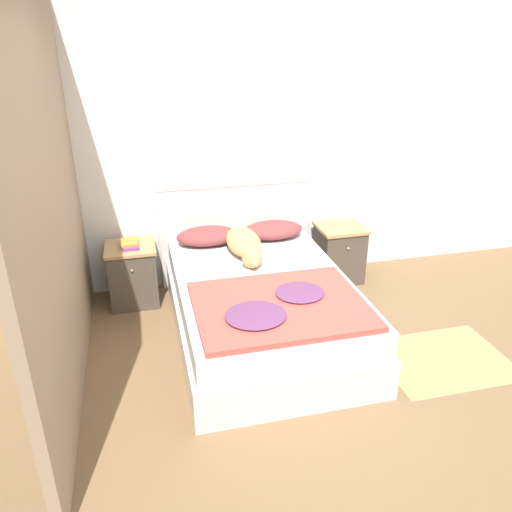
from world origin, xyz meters
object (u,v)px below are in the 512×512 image
at_px(bed, 262,307).
at_px(pillow_left, 208,236).
at_px(nightstand_right, 339,253).
at_px(nightstand_left, 133,274).
at_px(pillow_right, 273,230).
at_px(dog, 245,244).
at_px(book_stack, 130,244).

relative_size(bed, pillow_left, 3.57).
bearing_deg(nightstand_right, nightstand_left, 180.00).
bearing_deg(pillow_right, pillow_left, 180.00).
height_order(nightstand_right, dog, dog).
bearing_deg(nightstand_left, pillow_right, -0.74).
distance_m(bed, book_stack, 1.31).
xyz_separation_m(bed, book_stack, (-0.99, 0.79, 0.33)).
bearing_deg(pillow_left, dog, -46.86).
bearing_deg(pillow_right, bed, -111.33).
bearing_deg(pillow_right, dog, -138.45).
bearing_deg(bed, dog, 93.33).
height_order(bed, dog, dog).
bearing_deg(pillow_left, pillow_right, 0.00).
height_order(nightstand_left, pillow_right, pillow_right).
bearing_deg(nightstand_right, pillow_left, -179.26).
height_order(pillow_left, pillow_right, same).
xyz_separation_m(nightstand_left, dog, (0.96, -0.31, 0.33)).
bearing_deg(pillow_left, nightstand_left, 178.61).
relative_size(pillow_left, pillow_right, 1.00).
bearing_deg(pillow_left, nightstand_right, 0.74).
height_order(nightstand_left, pillow_left, pillow_left).
bearing_deg(bed, book_stack, 141.13).
height_order(nightstand_left, nightstand_right, same).
bearing_deg(pillow_left, book_stack, 178.94).
relative_size(bed, book_stack, 8.58).
bearing_deg(nightstand_left, bed, -38.88).
xyz_separation_m(bed, nightstand_left, (-0.99, 0.80, 0.03)).
relative_size(pillow_left, book_stack, 2.40).
relative_size(nightstand_left, dog, 0.69).
bearing_deg(bed, pillow_right, 68.67).
bearing_deg(pillow_right, nightstand_right, 1.39).
height_order(bed, book_stack, book_stack).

